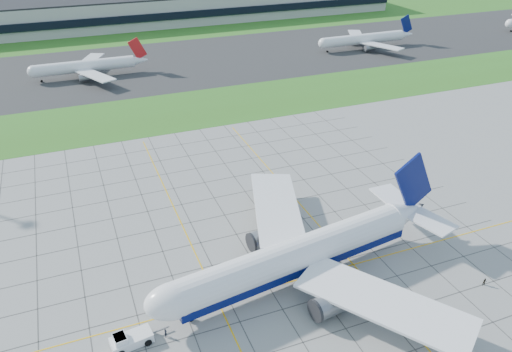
# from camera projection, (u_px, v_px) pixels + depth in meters

# --- Properties ---
(ground) EXTENTS (1400.00, 1400.00, 0.00)m
(ground) POSITION_uv_depth(u_px,v_px,m) (265.00, 281.00, 93.93)
(ground) COLOR #9E9E98
(ground) RESTS_ON ground
(grass_median) EXTENTS (700.00, 35.00, 0.04)m
(grass_median) POSITION_uv_depth(u_px,v_px,m) (162.00, 113.00, 166.90)
(grass_median) COLOR #33681D
(grass_median) RESTS_ON ground
(asphalt_taxiway) EXTENTS (700.00, 75.00, 0.04)m
(asphalt_taxiway) POSITION_uv_depth(u_px,v_px,m) (134.00, 68.00, 211.50)
(asphalt_taxiway) COLOR #383838
(asphalt_taxiway) RESTS_ON ground
(grass_far) EXTENTS (700.00, 145.00, 0.04)m
(grass_far) POSITION_uv_depth(u_px,v_px,m) (103.00, 17.00, 300.70)
(grass_far) COLOR #33681D
(grass_far) RESTS_ON ground
(apron_markings) EXTENTS (120.00, 130.00, 0.03)m
(apron_markings) POSITION_uv_depth(u_px,v_px,m) (246.00, 247.00, 103.06)
(apron_markings) COLOR #474744
(apron_markings) RESTS_ON ground
(terminal) EXTENTS (260.00, 43.00, 15.80)m
(terminal) POSITION_uv_depth(u_px,v_px,m) (177.00, 6.00, 289.37)
(terminal) COLOR #B7B7B2
(terminal) RESTS_ON ground
(airliner) EXTENTS (62.49, 62.90, 19.74)m
(airliner) POSITION_uv_depth(u_px,v_px,m) (298.00, 256.00, 91.94)
(airliner) COLOR white
(airliner) RESTS_ON ground
(pushback_tug) EXTENTS (9.81, 4.18, 2.69)m
(pushback_tug) POSITION_uv_depth(u_px,v_px,m) (129.00, 340.00, 79.90)
(pushback_tug) COLOR white
(pushback_tug) RESTS_ON ground
(crew_near) EXTENTS (0.67, 0.72, 1.65)m
(crew_near) POSITION_uv_depth(u_px,v_px,m) (166.00, 333.00, 81.61)
(crew_near) COLOR black
(crew_near) RESTS_ON ground
(crew_far) EXTENTS (0.91, 0.79, 1.57)m
(crew_far) POSITION_uv_depth(u_px,v_px,m) (485.00, 282.00, 92.51)
(crew_far) COLOR black
(crew_far) RESTS_ON ground
(distant_jet_1) EXTENTS (44.10, 42.66, 14.08)m
(distant_jet_1) POSITION_uv_depth(u_px,v_px,m) (87.00, 66.00, 198.36)
(distant_jet_1) COLOR white
(distant_jet_1) RESTS_ON ground
(distant_jet_2) EXTENTS (48.88, 42.66, 14.08)m
(distant_jet_2) POSITION_uv_depth(u_px,v_px,m) (364.00, 39.00, 236.46)
(distant_jet_2) COLOR white
(distant_jet_2) RESTS_ON ground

